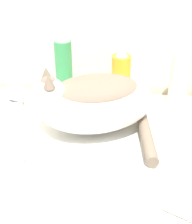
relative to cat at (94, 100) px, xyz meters
The scene contains 6 objects.
sink_basin 0.10m from the cat, 33.68° to the left, with size 0.40×0.40×0.06m.
cat is the anchor object (origin of this frame).
faucet 0.23m from the cat, 160.67° to the left, with size 0.15×0.08×0.16m.
shampoo_bottle_tall 0.26m from the cat, 116.97° to the left, with size 0.05×0.05×0.22m.
spray_bottle_trigger 0.24m from the cat, 75.46° to the left, with size 0.06×0.06×0.18m.
soap_pump_bottle 0.33m from the cat, 44.08° to the left, with size 0.06×0.06×0.21m.
Camera 1 is at (0.08, -0.33, 1.32)m, focal length 50.00 mm.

